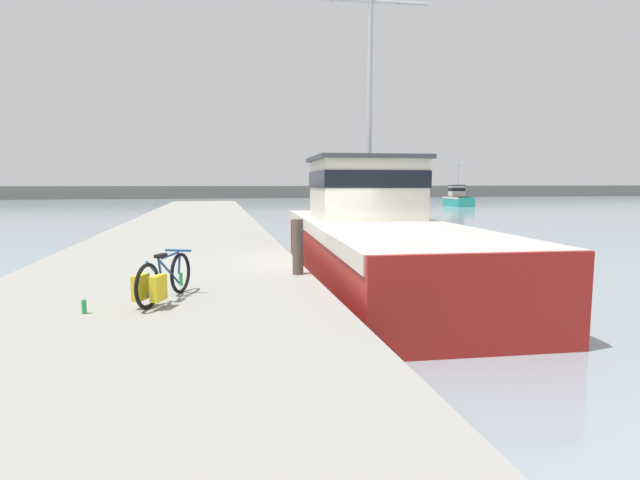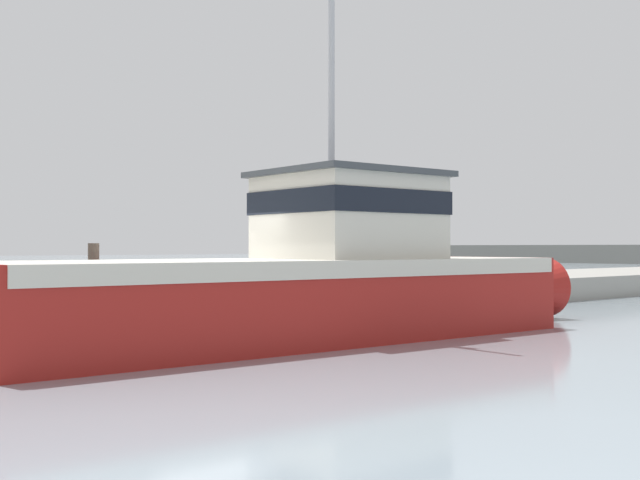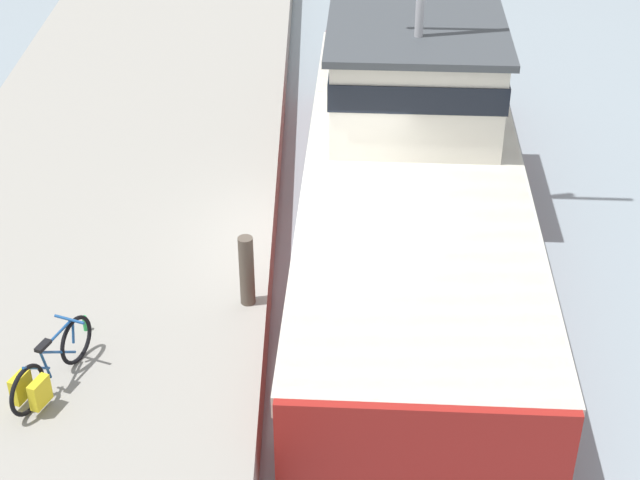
% 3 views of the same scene
% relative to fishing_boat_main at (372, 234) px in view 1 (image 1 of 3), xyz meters
% --- Properties ---
extents(ground_plane, '(320.00, 320.00, 0.00)m').
position_rel_fishing_boat_main_xyz_m(ground_plane, '(-1.39, -1.80, -1.20)').
color(ground_plane, '#84939E').
extents(dock_pier, '(5.96, 80.00, 0.78)m').
position_rel_fishing_boat_main_xyz_m(dock_pier, '(-5.34, -1.80, -0.81)').
color(dock_pier, gray).
rests_on(dock_pier, ground_plane).
extents(far_shoreline, '(180.00, 5.00, 2.08)m').
position_rel_fishing_boat_main_xyz_m(far_shoreline, '(28.61, 74.06, -0.16)').
color(far_shoreline, slate).
rests_on(far_shoreline, ground_plane).
extents(fishing_boat_main, '(4.25, 14.22, 8.85)m').
position_rel_fishing_boat_main_xyz_m(fishing_boat_main, '(0.00, 0.00, 0.00)').
color(fishing_boat_main, maroon).
rests_on(fishing_boat_main, ground_plane).
extents(boat_blue_far, '(7.05, 3.07, 4.80)m').
position_rel_fishing_boat_main_xyz_m(boat_blue_far, '(8.50, 30.25, -0.48)').
color(boat_blue_far, teal).
rests_on(boat_blue_far, ground_plane).
extents(boat_green_anchored, '(2.20, 5.44, 5.36)m').
position_rel_fishing_boat_main_xyz_m(boat_green_anchored, '(22.28, 38.52, -0.35)').
color(boat_green_anchored, teal).
rests_on(boat_green_anchored, ground_plane).
extents(bicycle_touring, '(0.81, 1.63, 0.75)m').
position_rel_fishing_boat_main_xyz_m(bicycle_touring, '(-5.06, -5.35, -0.08)').
color(bicycle_touring, black).
rests_on(bicycle_touring, dock_pier).
extents(mooring_post, '(0.22, 0.22, 1.10)m').
position_rel_fishing_boat_main_xyz_m(mooring_post, '(-2.63, -3.41, 0.13)').
color(mooring_post, '#51473D').
rests_on(mooring_post, dock_pier).
extents(water_bottle_on_curb, '(0.07, 0.07, 0.20)m').
position_rel_fishing_boat_main_xyz_m(water_bottle_on_curb, '(-6.04, -5.80, -0.32)').
color(water_bottle_on_curb, green).
rests_on(water_bottle_on_curb, dock_pier).
extents(water_bottle_by_bike, '(0.07, 0.07, 0.23)m').
position_rel_fishing_boat_main_xyz_m(water_bottle_by_bike, '(-4.85, -4.06, -0.30)').
color(water_bottle_by_bike, green).
rests_on(water_bottle_by_bike, dock_pier).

